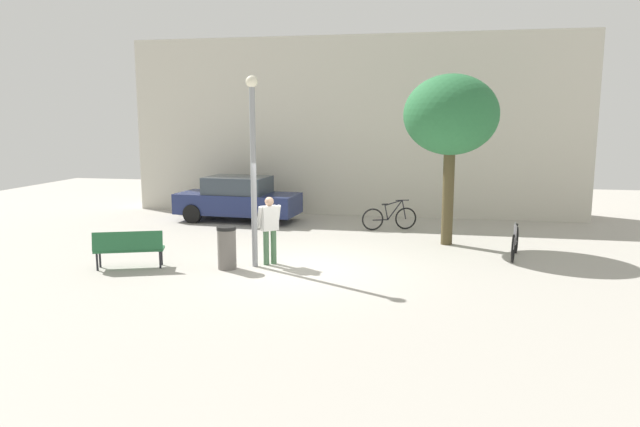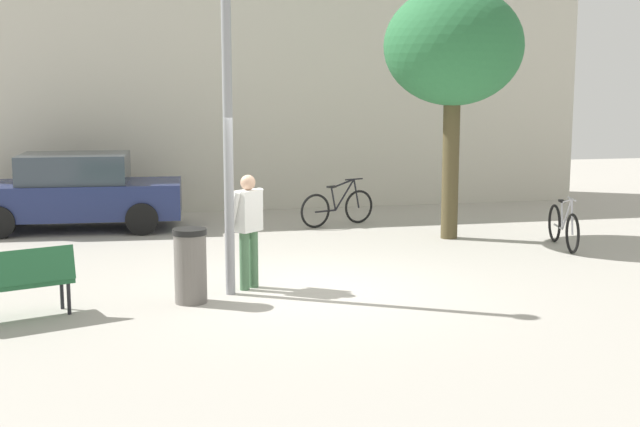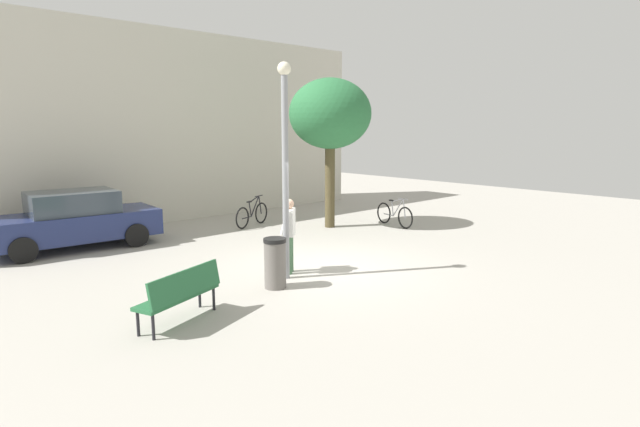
{
  "view_description": "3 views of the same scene",
  "coord_description": "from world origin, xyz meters",
  "px_view_note": "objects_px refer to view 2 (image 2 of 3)",
  "views": [
    {
      "loc": [
        3.0,
        -13.16,
        3.56
      ],
      "look_at": [
        0.1,
        1.55,
        1.08
      ],
      "focal_mm": 32.63,
      "sensor_mm": 36.0,
      "label": 1
    },
    {
      "loc": [
        -2.45,
        -11.8,
        3.0
      ],
      "look_at": [
        0.48,
        1.67,
        0.84
      ],
      "focal_mm": 47.73,
      "sensor_mm": 36.0,
      "label": 2
    },
    {
      "loc": [
        -7.76,
        -8.2,
        3.21
      ],
      "look_at": [
        0.95,
        1.23,
        1.01
      ],
      "focal_mm": 28.18,
      "sensor_mm": 36.0,
      "label": 3
    }
  ],
  "objects_px": {
    "plaza_tree": "(453,48)",
    "parked_car_navy": "(76,192)",
    "person_by_lamppost": "(248,223)",
    "trash_bin": "(190,266)",
    "lamppost": "(228,109)",
    "bicycle_black": "(338,207)",
    "bicycle_silver": "(563,227)",
    "park_bench": "(8,279)"
  },
  "relations": [
    {
      "from": "plaza_tree",
      "to": "parked_car_navy",
      "type": "xyz_separation_m",
      "value": [
        -7.07,
        2.49,
        -2.83
      ]
    },
    {
      "from": "person_by_lamppost",
      "to": "trash_bin",
      "type": "distance_m",
      "value": 1.17
    },
    {
      "from": "lamppost",
      "to": "bicycle_black",
      "type": "xyz_separation_m",
      "value": [
        2.84,
        5.3,
        -2.23
      ]
    },
    {
      "from": "person_by_lamppost",
      "to": "lamppost",
      "type": "bearing_deg",
      "value": -138.54
    },
    {
      "from": "plaza_tree",
      "to": "parked_car_navy",
      "type": "bearing_deg",
      "value": 160.57
    },
    {
      "from": "parked_car_navy",
      "to": "trash_bin",
      "type": "bearing_deg",
      "value": -73.28
    },
    {
      "from": "parked_car_navy",
      "to": "trash_bin",
      "type": "relative_size",
      "value": 4.2
    },
    {
      "from": "bicycle_black",
      "to": "parked_car_navy",
      "type": "height_order",
      "value": "parked_car_navy"
    },
    {
      "from": "lamppost",
      "to": "person_by_lamppost",
      "type": "distance_m",
      "value": 1.7
    },
    {
      "from": "person_by_lamppost",
      "to": "parked_car_navy",
      "type": "height_order",
      "value": "person_by_lamppost"
    },
    {
      "from": "bicycle_black",
      "to": "trash_bin",
      "type": "height_order",
      "value": "trash_bin"
    },
    {
      "from": "lamppost",
      "to": "bicycle_silver",
      "type": "relative_size",
      "value": 2.54
    },
    {
      "from": "plaza_tree",
      "to": "bicycle_black",
      "type": "relative_size",
      "value": 2.78
    },
    {
      "from": "person_by_lamppost",
      "to": "plaza_tree",
      "type": "relative_size",
      "value": 0.35
    },
    {
      "from": "parked_car_navy",
      "to": "trash_bin",
      "type": "xyz_separation_m",
      "value": [
        1.89,
        -6.29,
        -0.26
      ]
    },
    {
      "from": "person_by_lamppost",
      "to": "bicycle_black",
      "type": "distance_m",
      "value": 5.67
    },
    {
      "from": "plaza_tree",
      "to": "bicycle_silver",
      "type": "distance_m",
      "value": 3.87
    },
    {
      "from": "parked_car_navy",
      "to": "person_by_lamppost",
      "type": "bearing_deg",
      "value": -63.97
    },
    {
      "from": "lamppost",
      "to": "plaza_tree",
      "type": "distance_m",
      "value": 5.83
    },
    {
      "from": "park_bench",
      "to": "bicycle_silver",
      "type": "height_order",
      "value": "bicycle_silver"
    },
    {
      "from": "lamppost",
      "to": "park_bench",
      "type": "xyz_separation_m",
      "value": [
        -2.87,
        -0.8,
        -2.07
      ]
    },
    {
      "from": "bicycle_silver",
      "to": "lamppost",
      "type": "bearing_deg",
      "value": -161.35
    },
    {
      "from": "person_by_lamppost",
      "to": "park_bench",
      "type": "distance_m",
      "value": 3.37
    },
    {
      "from": "person_by_lamppost",
      "to": "bicycle_black",
      "type": "bearing_deg",
      "value": 63.25
    },
    {
      "from": "park_bench",
      "to": "trash_bin",
      "type": "relative_size",
      "value": 1.62
    },
    {
      "from": "park_bench",
      "to": "person_by_lamppost",
      "type": "bearing_deg",
      "value": 18.59
    },
    {
      "from": "park_bench",
      "to": "lamppost",
      "type": "bearing_deg",
      "value": 15.6
    },
    {
      "from": "person_by_lamppost",
      "to": "bicycle_silver",
      "type": "bearing_deg",
      "value": 17.23
    },
    {
      "from": "plaza_tree",
      "to": "parked_car_navy",
      "type": "height_order",
      "value": "plaza_tree"
    },
    {
      "from": "park_bench",
      "to": "parked_car_navy",
      "type": "xyz_separation_m",
      "value": [
        0.4,
        6.74,
        0.23
      ]
    },
    {
      "from": "lamppost",
      "to": "park_bench",
      "type": "distance_m",
      "value": 3.63
    },
    {
      "from": "lamppost",
      "to": "parked_car_navy",
      "type": "height_order",
      "value": "lamppost"
    },
    {
      "from": "bicycle_silver",
      "to": "bicycle_black",
      "type": "height_order",
      "value": "same"
    },
    {
      "from": "parked_car_navy",
      "to": "park_bench",
      "type": "bearing_deg",
      "value": -93.39
    },
    {
      "from": "bicycle_silver",
      "to": "bicycle_black",
      "type": "bearing_deg",
      "value": 137.35
    },
    {
      "from": "person_by_lamppost",
      "to": "trash_bin",
      "type": "bearing_deg",
      "value": -144.69
    },
    {
      "from": "lamppost",
      "to": "person_by_lamppost",
      "type": "xyz_separation_m",
      "value": [
        0.3,
        0.26,
        -1.65
      ]
    },
    {
      "from": "bicycle_silver",
      "to": "bicycle_black",
      "type": "xyz_separation_m",
      "value": [
        -3.45,
        3.18,
        0.0
      ]
    },
    {
      "from": "lamppost",
      "to": "person_by_lamppost",
      "type": "height_order",
      "value": "lamppost"
    },
    {
      "from": "person_by_lamppost",
      "to": "plaza_tree",
      "type": "xyz_separation_m",
      "value": [
        4.3,
        3.18,
        2.64
      ]
    },
    {
      "from": "person_by_lamppost",
      "to": "parked_car_navy",
      "type": "distance_m",
      "value": 6.31
    },
    {
      "from": "person_by_lamppost",
      "to": "plaza_tree",
      "type": "bearing_deg",
      "value": 36.47
    }
  ]
}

